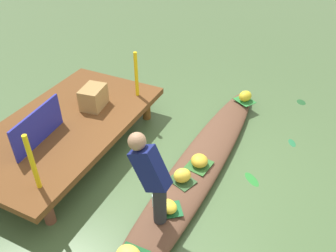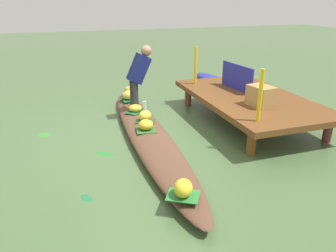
{
  "view_description": "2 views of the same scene",
  "coord_description": "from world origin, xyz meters",
  "px_view_note": "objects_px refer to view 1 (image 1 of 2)",
  "views": [
    {
      "loc": [
        -3.51,
        -1.24,
        3.6
      ],
      "look_at": [
        0.4,
        0.64,
        0.43
      ],
      "focal_mm": 37.24,
      "sensor_mm": 36.0,
      "label": 1
    },
    {
      "loc": [
        4.81,
        -1.27,
        2.22
      ],
      "look_at": [
        0.45,
        0.2,
        0.41
      ],
      "focal_mm": 34.68,
      "sensor_mm": 36.0,
      "label": 2
    }
  ],
  "objects_px": {
    "banana_bunch_0": "(245,96)",
    "vendor_boat": "(196,170)",
    "market_banner": "(38,127)",
    "produce_crate": "(93,97)",
    "vendor_person": "(151,175)",
    "banana_bunch_1": "(182,175)",
    "water_bottle": "(155,201)",
    "banana_bunch_4": "(199,161)",
    "banana_bunch_5": "(168,206)"
  },
  "relations": [
    {
      "from": "banana_bunch_0",
      "to": "vendor_boat",
      "type": "bearing_deg",
      "value": 175.71
    },
    {
      "from": "market_banner",
      "to": "produce_crate",
      "type": "bearing_deg",
      "value": -12.88
    },
    {
      "from": "market_banner",
      "to": "vendor_person",
      "type": "bearing_deg",
      "value": -103.62
    },
    {
      "from": "banana_bunch_1",
      "to": "water_bottle",
      "type": "distance_m",
      "value": 0.56
    },
    {
      "from": "water_bottle",
      "to": "produce_crate",
      "type": "relative_size",
      "value": 0.43
    },
    {
      "from": "vendor_boat",
      "to": "market_banner",
      "type": "height_order",
      "value": "market_banner"
    },
    {
      "from": "banana_bunch_4",
      "to": "water_bottle",
      "type": "height_order",
      "value": "water_bottle"
    },
    {
      "from": "vendor_person",
      "to": "water_bottle",
      "type": "xyz_separation_m",
      "value": [
        0.16,
        0.06,
        -0.6
      ]
    },
    {
      "from": "banana_bunch_0",
      "to": "vendor_person",
      "type": "height_order",
      "value": "vendor_person"
    },
    {
      "from": "vendor_boat",
      "to": "vendor_person",
      "type": "xyz_separation_m",
      "value": [
        -1.09,
        0.13,
        0.79
      ]
    },
    {
      "from": "banana_bunch_1",
      "to": "vendor_person",
      "type": "relative_size",
      "value": 0.2
    },
    {
      "from": "vendor_person",
      "to": "market_banner",
      "type": "xyz_separation_m",
      "value": [
        0.29,
        1.94,
        -0.15
      ]
    },
    {
      "from": "banana_bunch_0",
      "to": "banana_bunch_4",
      "type": "xyz_separation_m",
      "value": [
        -1.99,
        0.11,
        -0.01
      ]
    },
    {
      "from": "banana_bunch_1",
      "to": "produce_crate",
      "type": "relative_size",
      "value": 0.54
    },
    {
      "from": "vendor_boat",
      "to": "banana_bunch_0",
      "type": "xyz_separation_m",
      "value": [
        2.0,
        -0.15,
        0.2
      ]
    },
    {
      "from": "vendor_boat",
      "to": "market_banner",
      "type": "xyz_separation_m",
      "value": [
        -0.79,
        2.07,
        0.65
      ]
    },
    {
      "from": "banana_bunch_4",
      "to": "banana_bunch_5",
      "type": "distance_m",
      "value": 0.94
    },
    {
      "from": "banana_bunch_5",
      "to": "vendor_person",
      "type": "distance_m",
      "value": 0.65
    },
    {
      "from": "banana_bunch_4",
      "to": "market_banner",
      "type": "bearing_deg",
      "value": 110.91
    },
    {
      "from": "banana_bunch_0",
      "to": "vendor_person",
      "type": "xyz_separation_m",
      "value": [
        -3.09,
        0.28,
        0.59
      ]
    },
    {
      "from": "market_banner",
      "to": "banana_bunch_0",
      "type": "bearing_deg",
      "value": -43.47
    },
    {
      "from": "banana_bunch_4",
      "to": "produce_crate",
      "type": "height_order",
      "value": "produce_crate"
    },
    {
      "from": "banana_bunch_4",
      "to": "produce_crate",
      "type": "xyz_separation_m",
      "value": [
        0.28,
        1.96,
        0.38
      ]
    },
    {
      "from": "vendor_boat",
      "to": "vendor_person",
      "type": "distance_m",
      "value": 1.35
    },
    {
      "from": "banana_bunch_5",
      "to": "water_bottle",
      "type": "height_order",
      "value": "water_bottle"
    },
    {
      "from": "vendor_boat",
      "to": "banana_bunch_0",
      "type": "bearing_deg",
      "value": -2.62
    },
    {
      "from": "banana_bunch_1",
      "to": "banana_bunch_5",
      "type": "relative_size",
      "value": 0.98
    },
    {
      "from": "banana_bunch_1",
      "to": "water_bottle",
      "type": "height_order",
      "value": "banana_bunch_1"
    },
    {
      "from": "vendor_boat",
      "to": "produce_crate",
      "type": "relative_size",
      "value": 11.46
    },
    {
      "from": "banana_bunch_5",
      "to": "produce_crate",
      "type": "xyz_separation_m",
      "value": [
        1.21,
        1.91,
        0.39
      ]
    },
    {
      "from": "banana_bunch_0",
      "to": "vendor_person",
      "type": "relative_size",
      "value": 0.21
    },
    {
      "from": "banana_bunch_1",
      "to": "vendor_person",
      "type": "distance_m",
      "value": 0.92
    },
    {
      "from": "banana_bunch_0",
      "to": "banana_bunch_5",
      "type": "distance_m",
      "value": 2.93
    },
    {
      "from": "banana_bunch_1",
      "to": "banana_bunch_5",
      "type": "bearing_deg",
      "value": -174.91
    },
    {
      "from": "banana_bunch_4",
      "to": "water_bottle",
      "type": "bearing_deg",
      "value": 166.35
    },
    {
      "from": "banana_bunch_0",
      "to": "produce_crate",
      "type": "relative_size",
      "value": 0.57
    },
    {
      "from": "vendor_boat",
      "to": "banana_bunch_1",
      "type": "distance_m",
      "value": 0.43
    },
    {
      "from": "vendor_boat",
      "to": "produce_crate",
      "type": "xyz_separation_m",
      "value": [
        0.29,
        1.92,
        0.57
      ]
    },
    {
      "from": "banana_bunch_1",
      "to": "vendor_person",
      "type": "bearing_deg",
      "value": 173.71
    },
    {
      "from": "vendor_person",
      "to": "vendor_boat",
      "type": "bearing_deg",
      "value": -7.03
    },
    {
      "from": "banana_bunch_5",
      "to": "vendor_person",
      "type": "relative_size",
      "value": 0.2
    },
    {
      "from": "market_banner",
      "to": "produce_crate",
      "type": "distance_m",
      "value": 1.09
    },
    {
      "from": "banana_bunch_1",
      "to": "vendor_person",
      "type": "height_order",
      "value": "vendor_person"
    },
    {
      "from": "banana_bunch_5",
      "to": "water_bottle",
      "type": "distance_m",
      "value": 0.18
    },
    {
      "from": "banana_bunch_5",
      "to": "produce_crate",
      "type": "height_order",
      "value": "produce_crate"
    },
    {
      "from": "banana_bunch_1",
      "to": "banana_bunch_0",
      "type": "bearing_deg",
      "value": -4.95
    },
    {
      "from": "banana_bunch_1",
      "to": "market_banner",
      "type": "xyz_separation_m",
      "value": [
        -0.41,
        2.01,
        0.44
      ]
    },
    {
      "from": "banana_bunch_4",
      "to": "market_banner",
      "type": "relative_size",
      "value": 0.25
    },
    {
      "from": "banana_bunch_4",
      "to": "banana_bunch_5",
      "type": "xyz_separation_m",
      "value": [
        -0.94,
        0.05,
        -0.01
      ]
    },
    {
      "from": "banana_bunch_1",
      "to": "water_bottle",
      "type": "relative_size",
      "value": 1.28
    }
  ]
}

